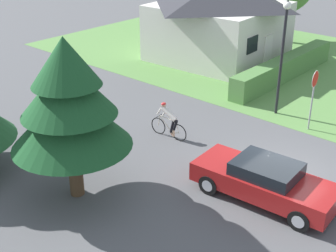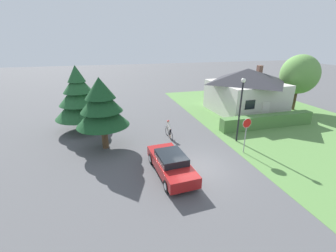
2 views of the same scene
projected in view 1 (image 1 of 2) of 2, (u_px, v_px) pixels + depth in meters
ground_plane at (284, 176)px, 16.71m from camera, size 140.00×140.00×0.00m
grass_verge_right at (321, 72)px, 27.00m from camera, size 16.00×36.00×0.01m
cottage_house at (219, 18)px, 28.45m from camera, size 7.81×7.71×5.06m
hedge_row at (284, 68)px, 25.70m from camera, size 9.49×0.90×1.22m
sedan_left_lane at (264, 181)px, 15.07m from camera, size 2.07×4.78×1.38m
cyclist at (169, 121)px, 19.17m from camera, size 0.44×1.82×1.50m
stop_sign at (314, 89)px, 19.34m from camera, size 0.71×0.09×2.64m
street_lamp at (283, 42)px, 20.25m from camera, size 0.34×0.34×5.18m
conifer_tall_near at (69, 102)px, 14.25m from camera, size 3.83×3.83×5.36m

